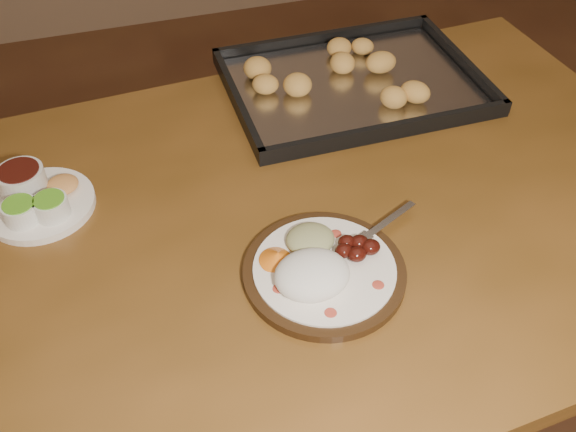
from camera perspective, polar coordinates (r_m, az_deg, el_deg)
name	(u,v)px	position (r m, az deg, el deg)	size (l,w,h in m)	color
ground	(327,352)	(1.79, 3.45, -11.98)	(4.00, 4.00, 0.00)	brown
dining_table	(275,258)	(1.12, -1.21, -3.78)	(1.56, 1.00, 0.75)	brown
dinner_plate	(320,268)	(0.95, 2.90, -4.63)	(0.31, 0.24, 0.06)	black
condiment_saucer	(35,197)	(1.13, -21.55, 1.55)	(0.18, 0.18, 0.06)	white
baking_tray	(353,82)	(1.34, 5.82, 11.81)	(0.50, 0.37, 0.05)	black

